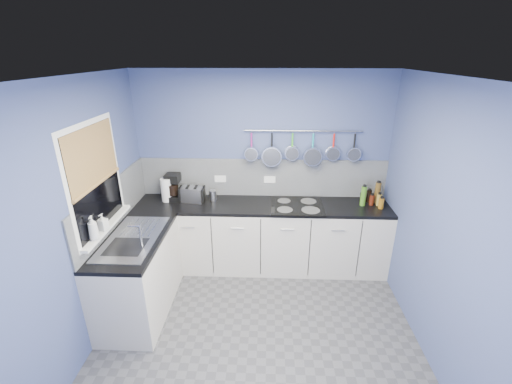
# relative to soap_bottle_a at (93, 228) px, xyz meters

# --- Properties ---
(floor) EXTENTS (3.20, 3.00, 0.02)m
(floor) POSITION_rel_soap_bottle_a_xyz_m (1.53, -0.01, -1.18)
(floor) COLOR #47474C
(floor) RESTS_ON ground
(ceiling) EXTENTS (3.20, 3.00, 0.02)m
(ceiling) POSITION_rel_soap_bottle_a_xyz_m (1.53, -0.01, 1.34)
(ceiling) COLOR white
(ceiling) RESTS_ON ground
(wall_back) EXTENTS (3.20, 0.02, 2.50)m
(wall_back) POSITION_rel_soap_bottle_a_xyz_m (1.53, 1.50, 0.08)
(wall_back) COLOR #3E4A7B
(wall_back) RESTS_ON ground
(wall_front) EXTENTS (3.20, 0.02, 2.50)m
(wall_front) POSITION_rel_soap_bottle_a_xyz_m (1.53, -1.52, 0.08)
(wall_front) COLOR #3E4A7B
(wall_front) RESTS_ON ground
(wall_left) EXTENTS (0.02, 3.00, 2.50)m
(wall_left) POSITION_rel_soap_bottle_a_xyz_m (-0.08, -0.01, 0.08)
(wall_left) COLOR #3E4A7B
(wall_left) RESTS_ON ground
(wall_right) EXTENTS (0.02, 3.00, 2.50)m
(wall_right) POSITION_rel_soap_bottle_a_xyz_m (3.14, -0.01, 0.08)
(wall_right) COLOR #3E4A7B
(wall_right) RESTS_ON ground
(backsplash_back) EXTENTS (3.20, 0.02, 0.50)m
(backsplash_back) POSITION_rel_soap_bottle_a_xyz_m (1.53, 1.48, -0.02)
(backsplash_back) COLOR #97999E
(backsplash_back) RESTS_ON wall_back
(backsplash_left) EXTENTS (0.02, 1.80, 0.50)m
(backsplash_left) POSITION_rel_soap_bottle_a_xyz_m (-0.06, 0.59, -0.02)
(backsplash_left) COLOR #97999E
(backsplash_left) RESTS_ON wall_left
(cabinet_run_back) EXTENTS (3.20, 0.60, 0.86)m
(cabinet_run_back) POSITION_rel_soap_bottle_a_xyz_m (1.53, 1.19, -0.74)
(cabinet_run_back) COLOR beige
(cabinet_run_back) RESTS_ON ground
(worktop_back) EXTENTS (3.20, 0.60, 0.04)m
(worktop_back) POSITION_rel_soap_bottle_a_xyz_m (1.53, 1.19, -0.29)
(worktop_back) COLOR black
(worktop_back) RESTS_ON cabinet_run_back
(cabinet_run_left) EXTENTS (0.60, 1.20, 0.86)m
(cabinet_run_left) POSITION_rel_soap_bottle_a_xyz_m (0.23, 0.29, -0.74)
(cabinet_run_left) COLOR beige
(cabinet_run_left) RESTS_ON ground
(worktop_left) EXTENTS (0.60, 1.20, 0.04)m
(worktop_left) POSITION_rel_soap_bottle_a_xyz_m (0.23, 0.29, -0.29)
(worktop_left) COLOR black
(worktop_left) RESTS_ON cabinet_run_left
(window_frame) EXTENTS (0.01, 1.00, 1.10)m
(window_frame) POSITION_rel_soap_bottle_a_xyz_m (-0.05, 0.29, 0.38)
(window_frame) COLOR white
(window_frame) RESTS_ON wall_left
(window_glass) EXTENTS (0.01, 0.90, 1.00)m
(window_glass) POSITION_rel_soap_bottle_a_xyz_m (-0.04, 0.29, 0.38)
(window_glass) COLOR black
(window_glass) RESTS_ON wall_left
(bamboo_blind) EXTENTS (0.01, 0.90, 0.55)m
(bamboo_blind) POSITION_rel_soap_bottle_a_xyz_m (-0.03, 0.29, 0.61)
(bamboo_blind) COLOR #906843
(bamboo_blind) RESTS_ON wall_left
(window_sill) EXTENTS (0.10, 0.98, 0.03)m
(window_sill) POSITION_rel_soap_bottle_a_xyz_m (-0.02, 0.29, -0.13)
(window_sill) COLOR white
(window_sill) RESTS_ON wall_left
(sink_unit) EXTENTS (0.50, 0.95, 0.01)m
(sink_unit) POSITION_rel_soap_bottle_a_xyz_m (0.23, 0.29, -0.27)
(sink_unit) COLOR silver
(sink_unit) RESTS_ON worktop_left
(mixer_tap) EXTENTS (0.12, 0.08, 0.26)m
(mixer_tap) POSITION_rel_soap_bottle_a_xyz_m (0.39, 0.11, -0.14)
(mixer_tap) COLOR silver
(mixer_tap) RESTS_ON worktop_left
(socket_left) EXTENTS (0.15, 0.01, 0.09)m
(socket_left) POSITION_rel_soap_bottle_a_xyz_m (0.98, 1.46, -0.04)
(socket_left) COLOR white
(socket_left) RESTS_ON backsplash_back
(socket_right) EXTENTS (0.15, 0.01, 0.09)m
(socket_right) POSITION_rel_soap_bottle_a_xyz_m (1.63, 1.46, -0.04)
(socket_right) COLOR white
(socket_right) RESTS_ON backsplash_back
(pot_rail) EXTENTS (1.45, 0.02, 0.02)m
(pot_rail) POSITION_rel_soap_bottle_a_xyz_m (2.03, 1.44, 0.61)
(pot_rail) COLOR silver
(pot_rail) RESTS_ON wall_back
(soap_bottle_a) EXTENTS (0.10, 0.10, 0.24)m
(soap_bottle_a) POSITION_rel_soap_bottle_a_xyz_m (0.00, 0.00, 0.00)
(soap_bottle_a) COLOR white
(soap_bottle_a) RESTS_ON window_sill
(soap_bottle_b) EXTENTS (0.10, 0.10, 0.17)m
(soap_bottle_b) POSITION_rel_soap_bottle_a_xyz_m (0.00, 0.18, -0.03)
(soap_bottle_b) COLOR white
(soap_bottle_b) RESTS_ON window_sill
(paper_towel) EXTENTS (0.16, 0.16, 0.30)m
(paper_towel) POSITION_rel_soap_bottle_a_xyz_m (0.32, 1.25, -0.12)
(paper_towel) COLOR white
(paper_towel) RESTS_ON worktop_back
(coffee_maker) EXTENTS (0.20, 0.22, 0.34)m
(coffee_maker) POSITION_rel_soap_bottle_a_xyz_m (0.39, 1.30, -0.10)
(coffee_maker) COLOR black
(coffee_maker) RESTS_ON worktop_back
(toaster) EXTENTS (0.32, 0.22, 0.19)m
(toaster) POSITION_rel_soap_bottle_a_xyz_m (0.64, 1.25, -0.18)
(toaster) COLOR silver
(toaster) RESTS_ON worktop_back
(canister) EXTENTS (0.10, 0.10, 0.13)m
(canister) POSITION_rel_soap_bottle_a_xyz_m (0.90, 1.30, -0.20)
(canister) COLOR silver
(canister) RESTS_ON worktop_back
(hob) EXTENTS (0.65, 0.57, 0.01)m
(hob) POSITION_rel_soap_bottle_a_xyz_m (1.97, 1.14, -0.26)
(hob) COLOR black
(hob) RESTS_ON worktop_back
(pan_0) EXTENTS (0.17, 0.12, 0.36)m
(pan_0) POSITION_rel_soap_bottle_a_xyz_m (1.40, 1.43, 0.43)
(pan_0) COLOR silver
(pan_0) RESTS_ON pot_rail
(pan_1) EXTENTS (0.25, 0.09, 0.44)m
(pan_1) POSITION_rel_soap_bottle_a_xyz_m (1.65, 1.43, 0.39)
(pan_1) COLOR silver
(pan_1) RESTS_ON pot_rail
(pan_2) EXTENTS (0.18, 0.07, 0.37)m
(pan_2) POSITION_rel_soap_bottle_a_xyz_m (1.90, 1.43, 0.43)
(pan_2) COLOR silver
(pan_2) RESTS_ON pot_rail
(pan_3) EXTENTS (0.24, 0.10, 0.43)m
(pan_3) POSITION_rel_soap_bottle_a_xyz_m (2.16, 1.43, 0.40)
(pan_3) COLOR silver
(pan_3) RESTS_ON pot_rail
(pan_4) EXTENTS (0.18, 0.06, 0.37)m
(pan_4) POSITION_rel_soap_bottle_a_xyz_m (2.41, 1.43, 0.43)
(pan_4) COLOR silver
(pan_4) RESTS_ON pot_rail
(pan_5) EXTENTS (0.17, 0.08, 0.36)m
(pan_5) POSITION_rel_soap_bottle_a_xyz_m (2.67, 1.43, 0.43)
(pan_5) COLOR silver
(pan_5) RESTS_ON pot_rail
(condiment_0) EXTENTS (0.07, 0.07, 0.27)m
(condiment_0) POSITION_rel_soap_bottle_a_xyz_m (2.99, 1.29, -0.13)
(condiment_0) COLOR brown
(condiment_0) RESTS_ON worktop_back
(condiment_1) EXTENTS (0.06, 0.06, 0.16)m
(condiment_1) POSITION_rel_soap_bottle_a_xyz_m (2.89, 1.31, -0.19)
(condiment_1) COLOR black
(condiment_1) RESTS_ON worktop_back
(condiment_2) EXTENTS (0.06, 0.06, 0.12)m
(condiment_2) POSITION_rel_soap_bottle_a_xyz_m (2.81, 1.32, -0.21)
(condiment_2) COLOR black
(condiment_2) RESTS_ON worktop_back
(condiment_3) EXTENTS (0.06, 0.06, 0.15)m
(condiment_3) POSITION_rel_soap_bottle_a_xyz_m (2.99, 1.21, -0.19)
(condiment_3) COLOR olive
(condiment_3) RESTS_ON worktop_back
(condiment_4) EXTENTS (0.06, 0.06, 0.13)m
(condiment_4) POSITION_rel_soap_bottle_a_xyz_m (2.91, 1.22, -0.20)
(condiment_4) COLOR #4C190C
(condiment_4) RESTS_ON worktop_back
(condiment_5) EXTENTS (0.07, 0.07, 0.25)m
(condiment_5) POSITION_rel_soap_bottle_a_xyz_m (2.79, 1.21, -0.14)
(condiment_5) COLOR #3F721E
(condiment_5) RESTS_ON worktop_back
(condiment_6) EXTENTS (0.06, 0.06, 0.13)m
(condiment_6) POSITION_rel_soap_bottle_a_xyz_m (2.99, 1.13, -0.20)
(condiment_6) COLOR #8C5914
(condiment_6) RESTS_ON worktop_back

